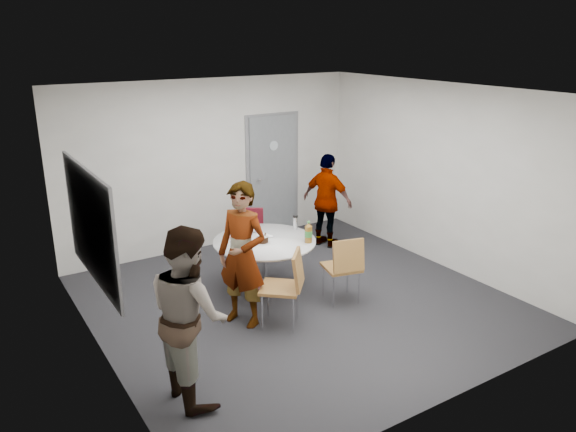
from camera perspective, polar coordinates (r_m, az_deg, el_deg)
floor at (r=7.44m, az=1.08°, el=-8.65°), size 5.00×5.00×0.00m
ceiling at (r=6.67m, az=1.22°, el=12.52°), size 5.00×5.00×0.00m
wall_back at (r=9.06m, az=-7.65°, el=5.20°), size 5.00×0.00×5.00m
wall_left at (r=6.00m, az=-19.21°, el=-2.43°), size 0.00×5.00×5.00m
wall_right at (r=8.53m, az=15.33°, el=3.91°), size 0.00×5.00×5.00m
wall_front at (r=5.17m, az=16.71°, el=-5.49°), size 5.00×0.00×5.00m
door at (r=9.61m, az=-1.57°, el=4.13°), size 1.02×0.17×2.12m
whiteboard at (r=6.16m, az=-19.40°, el=-0.93°), size 0.04×1.90×1.25m
table at (r=7.54m, az=-2.22°, el=-3.14°), size 1.37×1.37×1.01m
chair_near_left at (r=6.62m, az=0.02°, el=-6.62°), size 0.66×0.65×0.95m
chair_near_right at (r=7.20m, az=5.76°, el=-4.81°), size 0.53×0.56×0.91m
chair_far at (r=8.68m, az=-3.73°, el=-1.27°), size 0.53×0.54×0.78m
person_main at (r=6.60m, az=-4.68°, el=-3.97°), size 0.67×0.76×1.75m
person_left at (r=5.37m, az=-10.02°, el=-9.79°), size 0.67×0.85×1.73m
person_right at (r=9.07m, az=4.02°, el=1.54°), size 0.67×0.97×1.53m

